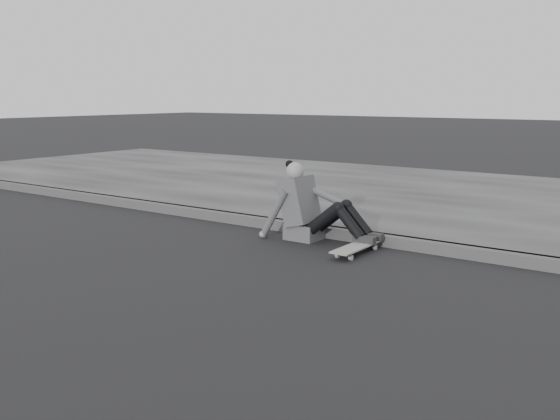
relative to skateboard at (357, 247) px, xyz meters
The scene contains 4 objects.
ground 2.69m from the skateboard, 51.02° to the right, with size 80.00×80.00×0.00m, color black.
curb 1.76m from the skateboard, 16.26° to the left, with size 24.00×0.16×0.12m, color #434343.
skateboard is the anchor object (origin of this frame).
seated_woman 0.83m from the skateboard, 161.47° to the left, with size 1.38×0.46×0.88m.
Camera 1 is at (1.23, -3.40, 1.60)m, focal length 40.00 mm.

